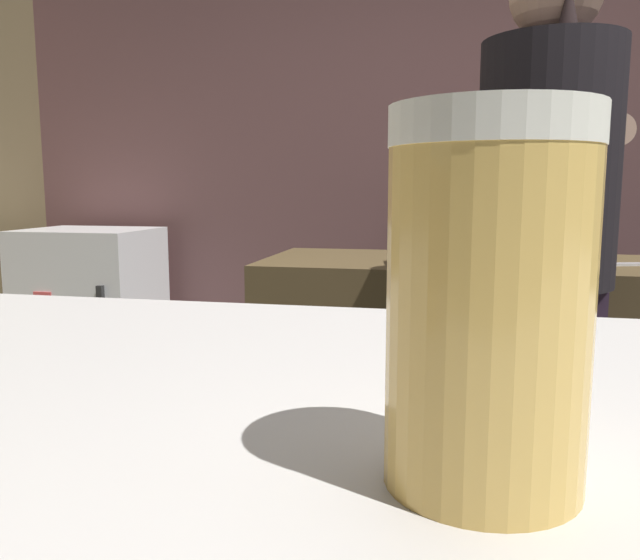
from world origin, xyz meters
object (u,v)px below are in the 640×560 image
chefs_knife (621,264)px  mini_fridge (92,316)px  bottle_vinegar (487,170)px  pint_glass_near (487,301)px  bottle_soy (513,174)px  bartender (544,254)px  mixing_bowl (477,251)px  bottle_olive_oil (542,174)px

chefs_knife → mini_fridge: bearing=141.1°
mini_fridge → bottle_vinegar: size_ratio=4.24×
pint_glass_near → bottle_soy: bottle_soy is taller
mini_fridge → bottle_soy: (2.21, 0.13, 0.77)m
bartender → chefs_knife: bartender is taller
pint_glass_near → mixing_bowl: bearing=88.3°
bartender → bottle_vinegar: (-0.08, 1.62, 0.25)m
mixing_bowl → bottle_olive_oil: bottle_olive_oil is taller
mini_fridge → pint_glass_near: 3.53m
mini_fridge → pint_glass_near: (1.96, -2.86, 0.66)m
chefs_knife → pint_glass_near: 1.92m
mini_fridge → bartender: bearing=-33.2°
bottle_olive_oil → bottle_vinegar: bearing=176.0°
pint_glass_near → bottle_soy: bearing=85.3°
chefs_knife → bottle_soy: 1.21m
pint_glass_near → bottle_olive_oil: 3.08m
mini_fridge → chefs_knife: (2.44, -1.01, 0.47)m
bartender → bottle_vinegar: bearing=-6.4°
bottle_vinegar → chefs_knife: bearing=-73.6°
mini_fridge → mixing_bowl: mixing_bowl is taller
pint_glass_near → bartender: bearing=81.9°
bottle_soy → bottle_olive_oil: (0.14, 0.05, 0.00)m
mini_fridge → bottle_olive_oil: bottle_olive_oil is taller
chefs_knife → bottle_vinegar: bottle_vinegar is taller
bottle_soy → mixing_bowl: bearing=-100.1°
bartender → bottle_olive_oil: (0.18, 1.60, 0.23)m
bartender → bottle_soy: size_ratio=9.87×
mini_fridge → mixing_bowl: 2.27m
chefs_knife → mixing_bowl: bearing=152.6°
bartender → mixing_bowl: bartender is taller
mixing_bowl → bartender: bearing=-73.3°
mixing_bowl → chefs_knife: size_ratio=0.80×
bartender → bottle_soy: (0.04, 1.55, 0.23)m
mini_fridge → bottle_soy: bearing=3.4°
pint_glass_near → bottle_vinegar: (0.13, 3.07, 0.13)m
mini_fridge → pint_glass_near: size_ratio=7.01×
bottle_soy → bottle_vinegar: bearing=149.2°
mixing_bowl → bottle_olive_oil: 1.20m
bottle_soy → bottle_olive_oil: 0.15m
bartender → chefs_knife: (0.28, 0.40, -0.07)m
bartender → bottle_vinegar: bartender is taller
mini_fridge → mixing_bowl: size_ratio=4.97×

